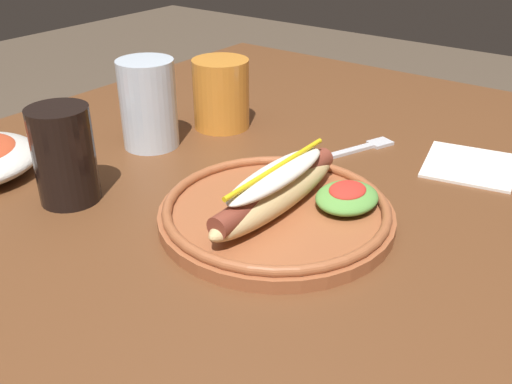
{
  "coord_description": "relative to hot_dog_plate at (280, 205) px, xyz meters",
  "views": [
    {
      "loc": [
        -0.45,
        -0.41,
        1.09
      ],
      "look_at": [
        0.04,
        -0.05,
        0.77
      ],
      "focal_mm": 39.86,
      "sensor_mm": 36.0,
      "label": 1
    }
  ],
  "objects": [
    {
      "name": "water_cup",
      "position": [
        0.07,
        0.29,
        0.05
      ],
      "size": [
        0.09,
        0.09,
        0.13
      ],
      "primitive_type": "cylinder",
      "color": "silver",
      "rests_on": "dining_table"
    },
    {
      "name": "soda_cup",
      "position": [
        -0.11,
        0.25,
        0.04
      ],
      "size": [
        0.08,
        0.08,
        0.12
      ],
      "primitive_type": "cylinder",
      "color": "black",
      "rests_on": "dining_table"
    },
    {
      "name": "napkin",
      "position": [
        0.29,
        -0.13,
        -0.02
      ],
      "size": [
        0.15,
        0.14,
        0.0
      ],
      "primitive_type": "cube",
      "rotation": [
        0.0,
        0.0,
        0.21
      ],
      "color": "white",
      "rests_on": "dining_table"
    },
    {
      "name": "extra_cup",
      "position": [
        0.2,
        0.25,
        0.04
      ],
      "size": [
        0.09,
        0.09,
        0.11
      ],
      "primitive_type": "cylinder",
      "color": "orange",
      "rests_on": "dining_table"
    },
    {
      "name": "dining_table",
      "position": [
        -0.04,
        0.09,
        -0.11
      ],
      "size": [
        1.43,
        0.99,
        0.74
      ],
      "color": "brown",
      "rests_on": "ground_plane"
    },
    {
      "name": "hot_dog_plate",
      "position": [
        0.0,
        0.0,
        0.0
      ],
      "size": [
        0.28,
        0.28,
        0.08
      ],
      "color": "#9E5633",
      "rests_on": "dining_table"
    },
    {
      "name": "fork",
      "position": [
        0.25,
        0.02,
        -0.02
      ],
      "size": [
        0.12,
        0.06,
        0.0
      ],
      "rotation": [
        0.0,
        0.0,
        -0.39
      ],
      "color": "silver",
      "rests_on": "dining_table"
    }
  ]
}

